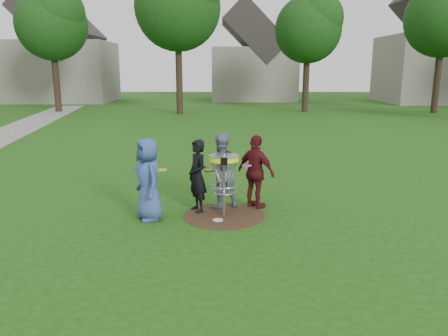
{
  "coord_description": "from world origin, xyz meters",
  "views": [
    {
      "loc": [
        -0.03,
        -9.05,
        3.16
      ],
      "look_at": [
        0.0,
        0.3,
        1.0
      ],
      "focal_mm": 35.0,
      "sensor_mm": 36.0,
      "label": 1
    }
  ],
  "objects_px": {
    "player_black": "(197,176)",
    "disc_golf_basket": "(224,170)",
    "player_maroon": "(256,172)",
    "player_blue": "(149,179)",
    "player_grey": "(220,171)"
  },
  "relations": [
    {
      "from": "player_grey",
      "to": "player_blue",
      "type": "bearing_deg",
      "value": 5.13
    },
    {
      "from": "player_grey",
      "to": "disc_golf_basket",
      "type": "xyz_separation_m",
      "value": [
        0.08,
        -0.61,
        0.15
      ]
    },
    {
      "from": "player_black",
      "to": "player_maroon",
      "type": "distance_m",
      "value": 1.34
    },
    {
      "from": "player_grey",
      "to": "disc_golf_basket",
      "type": "distance_m",
      "value": 0.63
    },
    {
      "from": "player_blue",
      "to": "disc_golf_basket",
      "type": "relative_size",
      "value": 1.27
    },
    {
      "from": "player_blue",
      "to": "player_black",
      "type": "xyz_separation_m",
      "value": [
        0.99,
        0.51,
        -0.06
      ]
    },
    {
      "from": "player_black",
      "to": "disc_golf_basket",
      "type": "bearing_deg",
      "value": 35.06
    },
    {
      "from": "player_blue",
      "to": "disc_golf_basket",
      "type": "xyz_separation_m",
      "value": [
        1.59,
        0.19,
        0.15
      ]
    },
    {
      "from": "player_black",
      "to": "disc_golf_basket",
      "type": "relative_size",
      "value": 1.18
    },
    {
      "from": "player_blue",
      "to": "disc_golf_basket",
      "type": "height_order",
      "value": "player_blue"
    },
    {
      "from": "player_blue",
      "to": "player_black",
      "type": "distance_m",
      "value": 1.12
    },
    {
      "from": "player_blue",
      "to": "player_black",
      "type": "height_order",
      "value": "player_blue"
    },
    {
      "from": "player_blue",
      "to": "player_maroon",
      "type": "bearing_deg",
      "value": 79.56
    },
    {
      "from": "player_blue",
      "to": "player_grey",
      "type": "relative_size",
      "value": 1.01
    },
    {
      "from": "player_black",
      "to": "disc_golf_basket",
      "type": "height_order",
      "value": "player_black"
    }
  ]
}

